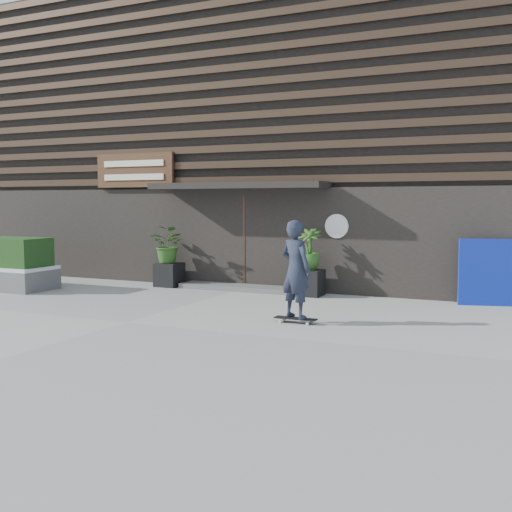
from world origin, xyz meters
The scene contains 9 objects.
ground centered at (0.00, 0.00, 0.00)m, with size 80.00×80.00×0.00m, color #9C9A94.
entrance_step centered at (0.00, 4.60, 0.06)m, with size 3.00×0.80×0.12m, color #535350.
planter_pot_left centered at (-1.90, 4.40, 0.30)m, with size 0.60×0.60×0.60m, color black.
bamboo_left centered at (-1.90, 4.40, 1.08)m, with size 0.86×0.75×0.96m, color #2D591E.
planter_pot_right centered at (1.90, 4.40, 0.30)m, with size 0.60×0.60×0.60m, color black.
bamboo_right centered at (1.90, 4.40, 1.08)m, with size 0.54×0.54×0.96m, color #2D591E.
blue_tarp centered at (5.89, 4.70, 0.70)m, with size 1.49×0.12×1.39m, color #0C21A4.
building centered at (0.00, 9.96, 3.99)m, with size 18.00×11.00×8.00m.
skateboarder centered at (2.78, 1.23, 0.96)m, with size 0.78×0.63×1.84m.
Camera 1 is at (6.69, -8.98, 2.16)m, focal length 43.42 mm.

